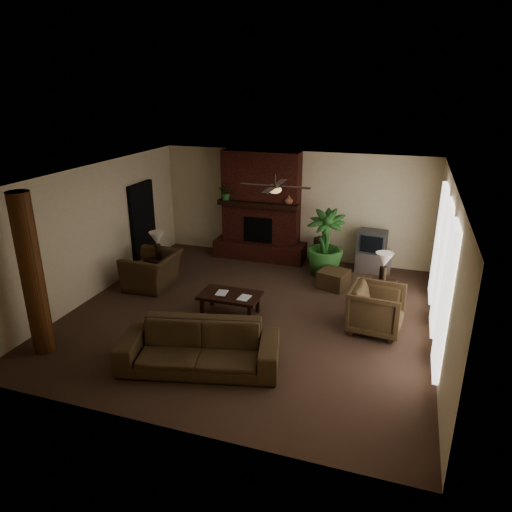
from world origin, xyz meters
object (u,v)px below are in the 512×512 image
(armchair_right, at_px, (377,307))
(floor_plant, at_px, (324,257))
(log_column, at_px, (32,275))
(armchair_left, at_px, (152,265))
(lamp_left, at_px, (157,240))
(sofa, at_px, (199,340))
(side_table_right, at_px, (381,294))
(floor_vase, at_px, (320,249))
(coffee_table, at_px, (230,297))
(lamp_right, at_px, (384,262))
(side_table_left, at_px, (160,269))
(ottoman, at_px, (333,279))
(tv_stand, at_px, (372,261))

(armchair_right, bearing_deg, floor_plant, 35.24)
(log_column, bearing_deg, armchair_left, 82.41)
(lamp_left, bearing_deg, sofa, -51.08)
(side_table_right, bearing_deg, armchair_left, -173.70)
(sofa, relative_size, side_table_right, 4.62)
(sofa, bearing_deg, lamp_left, 115.70)
(floor_plant, bearing_deg, floor_vase, 109.38)
(log_column, xyz_separation_m, floor_plant, (3.98, 4.94, -0.95))
(log_column, distance_m, coffee_table, 3.59)
(armchair_left, bearing_deg, lamp_right, 93.56)
(armchair_right, height_order, lamp_left, lamp_left)
(armchair_right, bearing_deg, lamp_right, 4.20)
(coffee_table, relative_size, floor_vase, 1.56)
(floor_plant, bearing_deg, armchair_right, -59.75)
(side_table_left, bearing_deg, floor_plant, 23.79)
(lamp_left, xyz_separation_m, side_table_right, (5.04, 0.23, -0.73))
(sofa, xyz_separation_m, lamp_left, (-2.40, 2.98, 0.50))
(sofa, xyz_separation_m, lamp_right, (2.62, 3.15, 0.50))
(coffee_table, bearing_deg, lamp_right, 23.41)
(log_column, xyz_separation_m, coffee_table, (2.58, 2.28, -1.03))
(armchair_right, xyz_separation_m, coffee_table, (-2.82, -0.21, -0.11))
(side_table_left, height_order, lamp_right, lamp_right)
(side_table_right, bearing_deg, armchair_right, -91.52)
(side_table_left, xyz_separation_m, side_table_right, (5.03, 0.21, 0.00))
(side_table_right, bearing_deg, coffee_table, -155.71)
(log_column, bearing_deg, lamp_right, 32.97)
(side_table_right, bearing_deg, ottoman, 148.90)
(armchair_right, distance_m, side_table_left, 5.08)
(lamp_left, xyz_separation_m, lamp_right, (5.03, 0.17, 0.00))
(armchair_left, height_order, floor_plant, armchair_left)
(side_table_left, xyz_separation_m, lamp_right, (5.02, 0.15, 0.73))
(tv_stand, distance_m, side_table_left, 5.16)
(log_column, height_order, tv_stand, log_column)
(armchair_right, xyz_separation_m, ottoman, (-1.08, 1.74, -0.28))
(log_column, distance_m, sofa, 2.96)
(log_column, relative_size, armchair_left, 2.34)
(sofa, distance_m, side_table_left, 3.84)
(sofa, height_order, floor_vase, sofa)
(sofa, height_order, tv_stand, sofa)
(armchair_right, bearing_deg, armchair_left, 89.03)
(lamp_left, relative_size, side_table_right, 1.18)
(sofa, bearing_deg, side_table_left, 115.38)
(ottoman, xyz_separation_m, lamp_right, (1.09, -0.72, 0.80))
(side_table_right, bearing_deg, lamp_right, -103.99)
(log_column, relative_size, coffee_table, 2.33)
(ottoman, height_order, tv_stand, tv_stand)
(armchair_left, distance_m, lamp_left, 0.58)
(floor_plant, height_order, lamp_left, lamp_left)
(floor_vase, bearing_deg, tv_stand, 0.00)
(tv_stand, bearing_deg, ottoman, -126.28)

